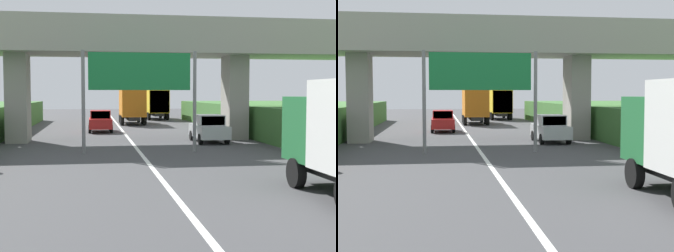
% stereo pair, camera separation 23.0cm
% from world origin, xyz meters
% --- Properties ---
extents(lane_centre_stripe, '(0.20, 96.34, 0.01)m').
position_xyz_m(lane_centre_stripe, '(0.00, 28.17, 0.00)').
color(lane_centre_stripe, white).
rests_on(lane_centre_stripe, ground).
extents(overpass_bridge, '(40.00, 4.80, 7.72)m').
position_xyz_m(overpass_bridge, '(0.00, 35.21, 5.82)').
color(overpass_bridge, '#9E998E').
rests_on(overpass_bridge, ground).
extents(overhead_highway_sign, '(5.88, 0.18, 5.22)m').
position_xyz_m(overhead_highway_sign, '(0.00, 28.61, 3.84)').
color(overhead_highway_sign, slate).
rests_on(overhead_highway_sign, ground).
extents(truck_yellow, '(2.44, 7.30, 3.44)m').
position_xyz_m(truck_yellow, '(5.02, 60.85, 1.93)').
color(truck_yellow, black).
rests_on(truck_yellow, ground).
extents(truck_orange, '(2.44, 7.30, 3.44)m').
position_xyz_m(truck_orange, '(1.45, 52.23, 1.93)').
color(truck_orange, black).
rests_on(truck_orange, ground).
extents(car_red, '(1.86, 4.10, 1.72)m').
position_xyz_m(car_red, '(-1.80, 42.62, 0.86)').
color(car_red, red).
rests_on(car_red, ground).
extents(car_silver, '(1.86, 4.10, 1.72)m').
position_xyz_m(car_silver, '(4.78, 33.34, 0.86)').
color(car_silver, '#B2B5B7').
rests_on(car_silver, ground).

